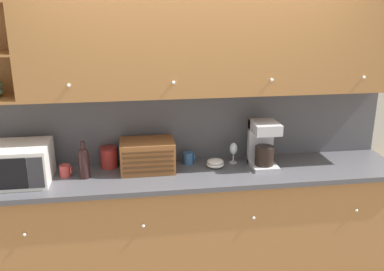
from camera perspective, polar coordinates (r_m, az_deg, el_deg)
The scene contains 14 objects.
ground_plane at distance 4.13m, azimuth -0.43°, elevation -15.09°, with size 24.00×24.00×0.00m, color slate.
wall_back at distance 3.63m, azimuth -0.54°, elevation 2.69°, with size 5.79×0.06×2.60m.
counter_unit at distance 3.65m, azimuth 0.21°, elevation -11.51°, with size 3.41×0.62×0.92m.
backsplash_panel at distance 3.61m, azimuth -0.46°, elevation 1.43°, with size 3.39×0.01×0.62m.
upper_cabinets at distance 3.34m, azimuth 2.86°, elevation 11.60°, with size 3.39×0.39×0.71m.
microwave at distance 3.47m, azimuth -22.34°, elevation -3.50°, with size 0.49×0.41×0.29m.
mug at distance 3.48m, azimuth -16.52°, elevation -4.52°, with size 0.10×0.08×0.09m.
wine_bottle at distance 3.39m, azimuth -14.22°, elevation -3.37°, with size 0.08×0.08×0.29m.
storage_canister at distance 3.57m, azimuth -11.03°, elevation -2.85°, with size 0.14×0.14×0.17m.
bread_box at distance 3.45m, azimuth -5.96°, elevation -2.68°, with size 0.43×0.30×0.25m.
mug_blue_second at distance 3.59m, azimuth -0.46°, elevation -3.01°, with size 0.10×0.09×0.10m.
bowl_stack_on_counter at distance 3.53m, azimuth 3.12°, elevation -3.69°, with size 0.15×0.15×0.07m.
wine_glass at distance 3.60m, azimuth 5.55°, elevation -1.85°, with size 0.07×0.07×0.18m.
coffee_maker at distance 3.55m, azimuth 9.47°, elevation -1.01°, with size 0.21×0.26×0.38m.
Camera 1 is at (-0.47, -3.44, 2.24)m, focal length 40.00 mm.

